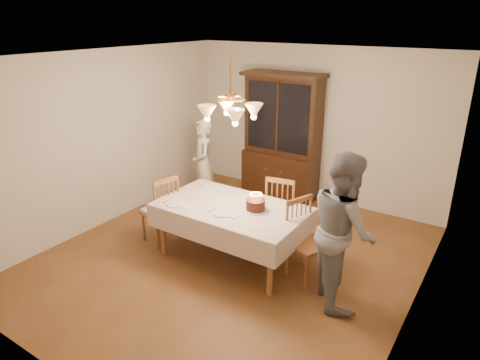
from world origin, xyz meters
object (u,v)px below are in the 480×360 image
Objects in this scene: china_hutch at (282,139)px; chair_far_side at (283,211)px; birthday_cake at (256,205)px; dining_table at (231,211)px; elderly_woman at (203,164)px.

china_hutch reaches higher than chair_far_side.
dining_table is at bearing -169.46° from birthday_cake.
birthday_cake is at bearing 10.54° from dining_table.
china_hutch reaches higher than dining_table.
dining_table is at bearing -111.33° from chair_far_side.
birthday_cake reaches higher than dining_table.
elderly_woman is at bearing -127.37° from china_hutch.
dining_table is at bearing -77.61° from china_hutch.
dining_table is 2.34m from china_hutch.
birthday_cake is (0.82, -2.19, -0.21)m from china_hutch.
chair_far_side is 3.33× the size of birthday_cake.
china_hutch is 7.20× the size of birthday_cake.
dining_table is 1.28× the size of elderly_woman.
elderly_woman is at bearing 139.76° from dining_table.
china_hutch is at bearing 119.47° from chair_far_side.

